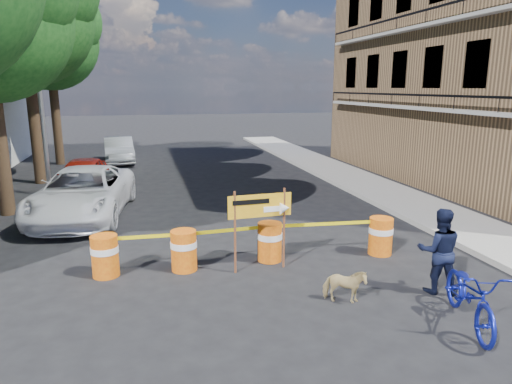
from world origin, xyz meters
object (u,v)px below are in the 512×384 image
bicycle (474,268)px  sedan_silver (119,150)px  dog (344,286)px  suv_white (83,193)px  detour_sign (268,211)px  barrel_far_left (105,255)px  sedan_red (83,176)px  barrel_far_right (381,235)px  barrel_mid_left (184,250)px  pedestrian (439,251)px  barrel_mid_right (270,241)px

bicycle → sedan_silver: size_ratio=0.51×
dog → suv_white: (-5.39, 7.31, 0.42)m
detour_sign → barrel_far_left: bearing=169.1°
sedan_red → bicycle: bearing=-53.6°
barrel_far_right → detour_sign: 3.02m
barrel_far_right → suv_white: (-7.31, 5.15, 0.28)m
barrel_mid_left → bicycle: bearing=-38.7°
barrel_far_right → bicycle: bicycle is taller
suv_white → sedan_silver: suv_white is taller
barrel_far_left → suv_white: suv_white is taller
barrel_mid_left → pedestrian: (4.72, -2.30, 0.38)m
detour_sign → barrel_mid_right: bearing=66.7°
detour_sign → sedan_silver: size_ratio=0.44×
pedestrian → sedan_silver: 19.14m
sedan_red → barrel_far_left: bearing=-76.4°
barrel_far_left → barrel_mid_left: size_ratio=1.00×
barrel_far_left → bicycle: bicycle is taller
barrel_mid_right → sedan_red: (-5.00, 8.25, 0.20)m
barrel_far_left → barrel_mid_right: size_ratio=1.00×
detour_sign → pedestrian: (2.92, -1.90, -0.48)m
barrel_far_left → barrel_far_right: size_ratio=1.00×
detour_sign → dog: (0.96, -1.90, -0.99)m
barrel_far_right → barrel_far_left: bearing=178.1°
barrel_far_left → dog: (4.41, -2.37, -0.14)m
barrel_mid_right → detour_sign: 1.01m
barrel_far_right → dog: 2.90m
pedestrian → sedan_silver: bearing=-47.3°
sedan_red → dog: bearing=-57.2°
sedan_red → barrel_mid_right: bearing=-54.5°
dog → barrel_far_right: bearing=-18.2°
bicycle → dog: (-1.69, 1.27, -0.70)m
detour_sign → dog: bearing=-66.3°
sedan_silver → dog: bearing=-79.8°
pedestrian → bicycle: bicycle is taller
barrel_mid_right → sedan_red: 9.65m
sedan_red → sedan_silver: 7.34m
sedan_red → suv_white: bearing=-79.2°
bicycle → barrel_mid_right: bearing=142.1°
barrel_far_left → barrel_mid_right: same height
suv_white → sedan_red: suv_white is taller
detour_sign → suv_white: (-4.43, 5.41, -0.57)m
pedestrian → sedan_red: size_ratio=0.43×
bicycle → sedan_red: (-7.46, 11.92, -0.36)m
dog → sedan_red: size_ratio=0.20×
barrel_mid_left → sedan_red: size_ratio=0.23×
barrel_mid_left → bicycle: (4.45, -3.57, 0.57)m
barrel_mid_left → suv_white: bearing=117.7°
barrel_mid_left → barrel_mid_right: 1.98m
detour_sign → suv_white: 7.01m
detour_sign → pedestrian: detour_sign is taller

